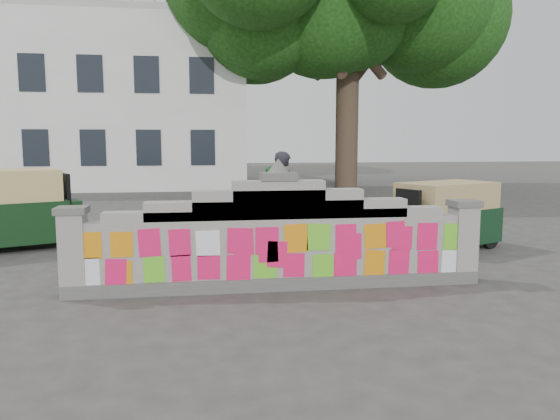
{
  "coord_description": "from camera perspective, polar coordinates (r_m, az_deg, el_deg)",
  "views": [
    {
      "loc": [
        -1.19,
        -8.17,
        2.26
      ],
      "look_at": [
        0.17,
        1.0,
        1.1
      ],
      "focal_mm": 35.0,
      "sensor_mm": 36.0,
      "label": 1
    }
  ],
  "objects": [
    {
      "name": "ground",
      "position": [
        8.56,
        -0.17,
        -8.18
      ],
      "size": [
        100.0,
        100.0,
        0.0
      ],
      "primitive_type": "plane",
      "color": "#383533",
      "rests_on": "ground"
    },
    {
      "name": "rickshaw_right",
      "position": [
        12.0,
        16.78,
        -0.48
      ],
      "size": [
        2.62,
        1.97,
        1.41
      ],
      "rotation": [
        0.0,
        0.0,
        3.56
      ],
      "color": "black",
      "rests_on": "ground"
    },
    {
      "name": "cyclist_bike",
      "position": [
        11.13,
        0.38,
        -1.77
      ],
      "size": [
        2.16,
        1.45,
        1.07
      ],
      "primitive_type": "imported",
      "rotation": [
        0.0,
        0.0,
        1.97
      ],
      "color": "black",
      "rests_on": "ground"
    },
    {
      "name": "rickshaw_left",
      "position": [
        12.82,
        -27.05,
        0.14
      ],
      "size": [
        3.12,
        2.33,
        1.68
      ],
      "rotation": [
        0.0,
        0.0,
        0.41
      ],
      "color": "black",
      "rests_on": "ground"
    },
    {
      "name": "pedestrian",
      "position": [
        11.64,
        -0.68,
        0.36
      ],
      "size": [
        0.77,
        0.94,
        1.77
      ],
      "primitive_type": "imported",
      "rotation": [
        0.0,
        0.0,
        -1.45
      ],
      "color": "#227D35",
      "rests_on": "ground"
    },
    {
      "name": "shade_tree",
      "position": [
        27.95,
        7.2,
        20.93
      ],
      "size": [
        12.0,
        10.0,
        12.0
      ],
      "color": "#38281E",
      "rests_on": "ground"
    },
    {
      "name": "cyclist_rider",
      "position": [
        11.08,
        0.38,
        0.14
      ],
      "size": [
        0.66,
        0.78,
        1.82
      ],
      "primitive_type": "imported",
      "rotation": [
        0.0,
        0.0,
        1.97
      ],
      "color": "black",
      "rests_on": "ground"
    },
    {
      "name": "parapet_wall",
      "position": [
        8.39,
        -0.17,
        -3.25
      ],
      "size": [
        6.48,
        0.44,
        2.01
      ],
      "color": "#4C4C49",
      "rests_on": "ground"
    },
    {
      "name": "building",
      "position": [
        30.76,
        -19.62,
        10.01
      ],
      "size": [
        16.0,
        10.0,
        8.9
      ],
      "color": "silver",
      "rests_on": "ground"
    }
  ]
}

